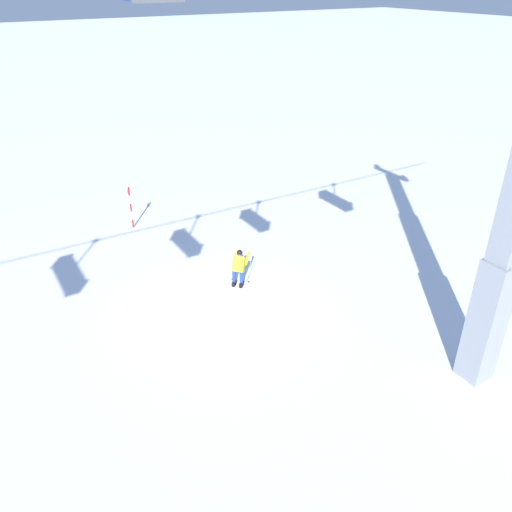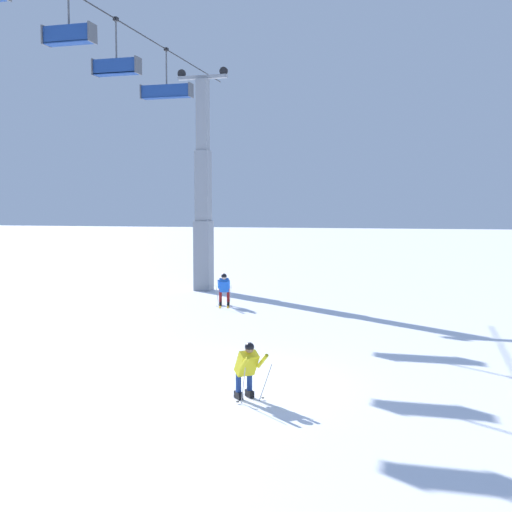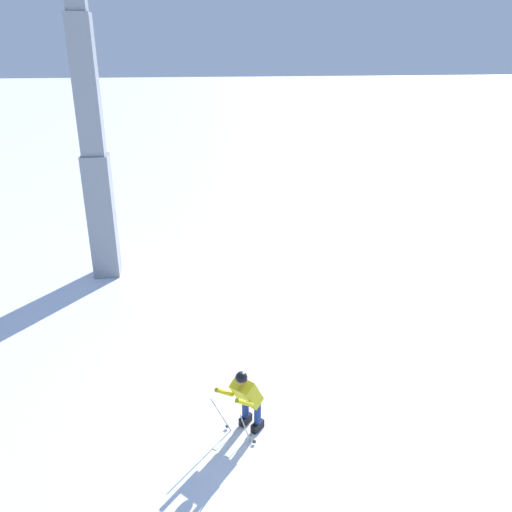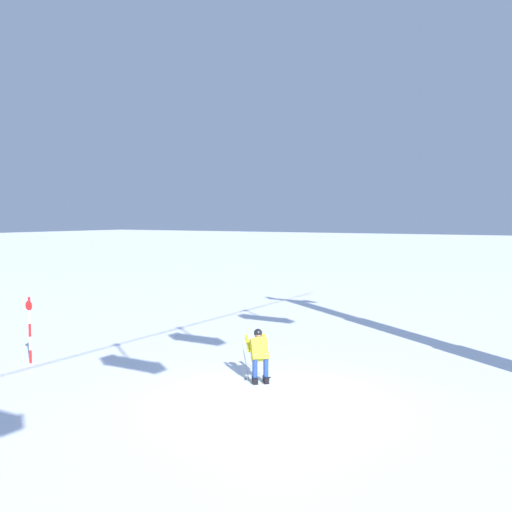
# 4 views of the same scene
# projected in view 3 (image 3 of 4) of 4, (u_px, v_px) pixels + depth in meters

# --- Properties ---
(ground_plane) EXTENTS (260.00, 260.00, 0.00)m
(ground_plane) POSITION_uv_depth(u_px,v_px,m) (301.00, 389.00, 10.57)
(ground_plane) COLOR white
(skier_carving_main) EXTENTS (1.53, 1.48, 1.47)m
(skier_carving_main) POSITION_uv_depth(u_px,v_px,m) (246.00, 397.00, 9.12)
(skier_carving_main) COLOR white
(skier_carving_main) RESTS_ON ground_plane
(lift_tower_near) EXTENTS (0.77, 2.63, 11.74)m
(lift_tower_near) POSITION_uv_depth(u_px,v_px,m) (89.00, 114.00, 14.17)
(lift_tower_near) COLOR gray
(lift_tower_near) RESTS_ON ground_plane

